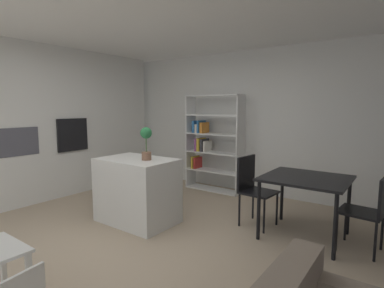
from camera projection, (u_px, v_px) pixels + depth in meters
ground_plane at (142, 239)px, 3.70m from camera, size 8.59×8.59×0.00m
ceiling_slab at (137, 11)px, 3.37m from camera, size 6.25×5.50×0.06m
back_partition at (244, 122)px, 5.72m from camera, size 6.25×0.06×2.65m
tall_cabinet_run_left at (26, 124)px, 5.13m from camera, size 0.67×4.95×2.65m
cabinet_niche_splashback at (8, 143)px, 4.60m from camera, size 0.01×0.93×0.45m
built_in_oven at (73, 135)px, 5.45m from camera, size 0.06×0.58×0.59m
kitchen_island at (137, 190)px, 4.22m from camera, size 1.06×0.71×0.90m
potted_plant_on_island at (146, 141)px, 4.04m from camera, size 0.16×0.16×0.44m
open_bookshelf at (211, 143)px, 5.81m from camera, size 1.14×0.32×1.83m
dining_table at (306, 184)px, 3.69m from camera, size 0.97×0.93×0.76m
dining_chair_island_side at (252, 184)px, 4.12m from camera, size 0.46×0.46×0.94m
dining_chair_window_side at (371, 207)px, 3.29m from camera, size 0.48×0.45×0.87m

